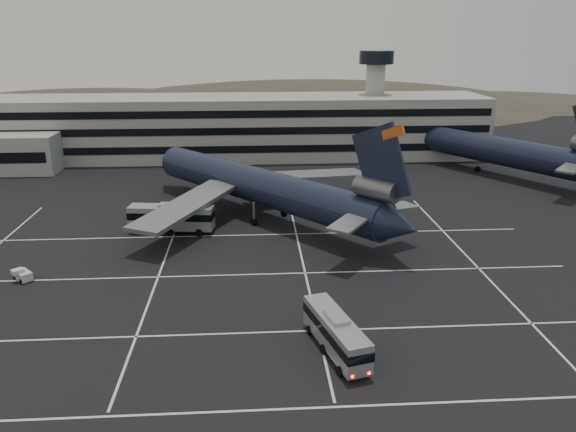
# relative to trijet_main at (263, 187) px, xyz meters

# --- Properties ---
(ground) EXTENTS (260.00, 260.00, 0.00)m
(ground) POSITION_rel_trijet_main_xyz_m (-7.28, -25.53, -5.25)
(ground) COLOR black
(ground) RESTS_ON ground
(lane_markings) EXTENTS (90.00, 55.62, 0.01)m
(lane_markings) POSITION_rel_trijet_main_xyz_m (-6.33, -24.81, -5.24)
(lane_markings) COLOR silver
(lane_markings) RESTS_ON ground
(terminal) EXTENTS (125.00, 26.00, 24.00)m
(terminal) POSITION_rel_trijet_main_xyz_m (-10.23, 45.61, 1.68)
(terminal) COLOR gray
(terminal) RESTS_ON ground
(hills) EXTENTS (352.00, 180.00, 44.00)m
(hills) POSITION_rel_trijet_main_xyz_m (10.71, 144.47, -17.32)
(hills) COLOR #38332B
(hills) RESTS_ON ground
(trijet_main) EXTENTS (42.12, 47.17, 18.08)m
(trijet_main) POSITION_rel_trijet_main_xyz_m (0.00, 0.00, 0.00)
(trijet_main) COLOR black
(trijet_main) RESTS_ON ground
(trijet_far) EXTENTS (36.57, 51.66, 18.08)m
(trijet_far) POSITION_rel_trijet_main_xyz_m (46.61, 27.31, 0.18)
(trijet_far) COLOR black
(trijet_far) RESTS_ON ground
(bus_near) EXTENTS (5.22, 11.00, 3.79)m
(bus_near) POSITION_rel_trijet_main_xyz_m (5.88, -39.42, -3.18)
(bus_near) COLOR gray
(bus_near) RESTS_ON ground
(bus_far) EXTENTS (12.78, 4.59, 4.41)m
(bus_far) POSITION_rel_trijet_main_xyz_m (-13.61, -5.54, -2.83)
(bus_far) COLOR gray
(bus_far) RESTS_ON ground
(tug_b) EXTENTS (2.78, 2.83, 1.60)m
(tug_b) POSITION_rel_trijet_main_xyz_m (-29.22, -21.43, -4.54)
(tug_b) COLOR silver
(tug_b) RESTS_ON ground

